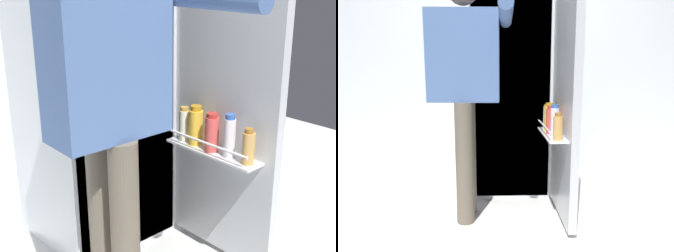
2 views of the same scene
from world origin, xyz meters
TOP-DOWN VIEW (x-y plane):
  - refrigerator at (0.03, 0.50)m, footprint 0.70×1.26m
  - person at (-0.31, -0.06)m, footprint 0.55×0.78m

SIDE VIEW (x-z plane):
  - refrigerator at x=0.03m, z-range 0.00..1.75m
  - person at x=-0.31m, z-range 0.17..1.82m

